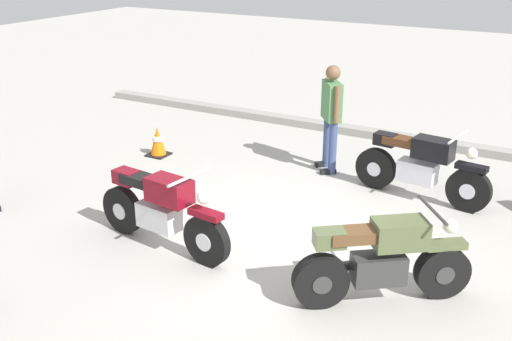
{
  "coord_description": "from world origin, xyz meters",
  "views": [
    {
      "loc": [
        2.99,
        -6.35,
        3.7
      ],
      "look_at": [
        -0.72,
        0.24,
        0.75
      ],
      "focal_mm": 42.55,
      "sensor_mm": 36.0,
      "label": 1
    }
  ],
  "objects_px": {
    "motorcycle_olive_vintage": "(382,261)",
    "motorcycle_maroon_cruiser": "(161,209)",
    "person_in_green_shirt": "(331,111)",
    "traffic_cone": "(158,142)",
    "motorcycle_black_cruiser": "(421,166)"
  },
  "relations": [
    {
      "from": "motorcycle_olive_vintage",
      "to": "motorcycle_maroon_cruiser",
      "type": "height_order",
      "value": "motorcycle_maroon_cruiser"
    },
    {
      "from": "person_in_green_shirt",
      "to": "traffic_cone",
      "type": "bearing_deg",
      "value": -22.84
    },
    {
      "from": "motorcycle_maroon_cruiser",
      "to": "person_in_green_shirt",
      "type": "distance_m",
      "value": 3.65
    },
    {
      "from": "motorcycle_olive_vintage",
      "to": "motorcycle_maroon_cruiser",
      "type": "xyz_separation_m",
      "value": [
        -2.78,
        -0.17,
        0.03
      ]
    },
    {
      "from": "motorcycle_black_cruiser",
      "to": "person_in_green_shirt",
      "type": "xyz_separation_m",
      "value": [
        -1.63,
        0.44,
        0.51
      ]
    },
    {
      "from": "motorcycle_black_cruiser",
      "to": "person_in_green_shirt",
      "type": "distance_m",
      "value": 1.76
    },
    {
      "from": "motorcycle_maroon_cruiser",
      "to": "person_in_green_shirt",
      "type": "bearing_deg",
      "value": 84.49
    },
    {
      "from": "motorcycle_maroon_cruiser",
      "to": "person_in_green_shirt",
      "type": "xyz_separation_m",
      "value": [
        0.77,
        3.53,
        0.51
      ]
    },
    {
      "from": "motorcycle_black_cruiser",
      "to": "motorcycle_olive_vintage",
      "type": "height_order",
      "value": "motorcycle_black_cruiser"
    },
    {
      "from": "motorcycle_black_cruiser",
      "to": "traffic_cone",
      "type": "height_order",
      "value": "motorcycle_black_cruiser"
    },
    {
      "from": "motorcycle_black_cruiser",
      "to": "person_in_green_shirt",
      "type": "height_order",
      "value": "person_in_green_shirt"
    },
    {
      "from": "motorcycle_olive_vintage",
      "to": "person_in_green_shirt",
      "type": "bearing_deg",
      "value": 83.49
    },
    {
      "from": "motorcycle_olive_vintage",
      "to": "motorcycle_maroon_cruiser",
      "type": "distance_m",
      "value": 2.79
    },
    {
      "from": "motorcycle_olive_vintage",
      "to": "traffic_cone",
      "type": "bearing_deg",
      "value": 115.55
    },
    {
      "from": "person_in_green_shirt",
      "to": "traffic_cone",
      "type": "relative_size",
      "value": 3.35
    }
  ]
}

